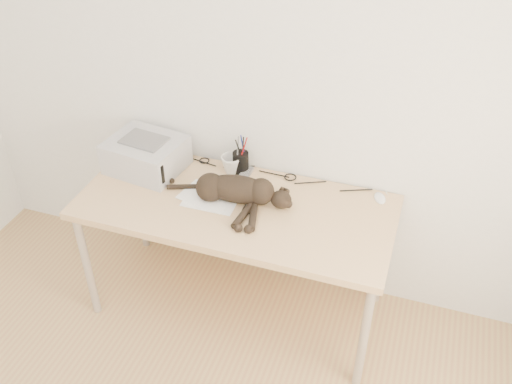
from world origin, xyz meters
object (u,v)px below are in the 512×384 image
(printer, at_px, (146,154))
(mouse, at_px, (380,196))
(cat, at_px, (233,190))
(mug, at_px, (231,164))
(desk, at_px, (241,215))
(pen_cup, at_px, (241,162))

(printer, relative_size, mouse, 4.41)
(cat, height_order, mug, cat)
(mug, bearing_deg, mouse, 1.35)
(printer, xyz_separation_m, mouse, (1.25, 0.13, -0.07))
(desk, distance_m, mug, 0.28)
(desk, distance_m, cat, 0.21)
(cat, distance_m, mouse, 0.75)
(mug, xyz_separation_m, mouse, (0.80, 0.02, -0.03))
(pen_cup, bearing_deg, cat, -77.75)
(mug, xyz_separation_m, pen_cup, (0.04, 0.02, 0.01))
(pen_cup, xyz_separation_m, mouse, (0.76, -0.01, -0.05))
(desk, xyz_separation_m, pen_cup, (-0.07, 0.20, 0.19))
(printer, relative_size, pen_cup, 1.91)
(printer, height_order, pen_cup, pen_cup)
(desk, relative_size, mouse, 16.65)
(printer, bearing_deg, cat, -13.04)
(desk, xyz_separation_m, cat, (-0.02, -0.06, 0.20))
(desk, xyz_separation_m, mug, (-0.12, 0.17, 0.18))
(cat, bearing_deg, mug, 107.30)
(printer, distance_m, mug, 0.47)
(mouse, bearing_deg, cat, 178.18)
(desk, relative_size, cat, 2.38)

